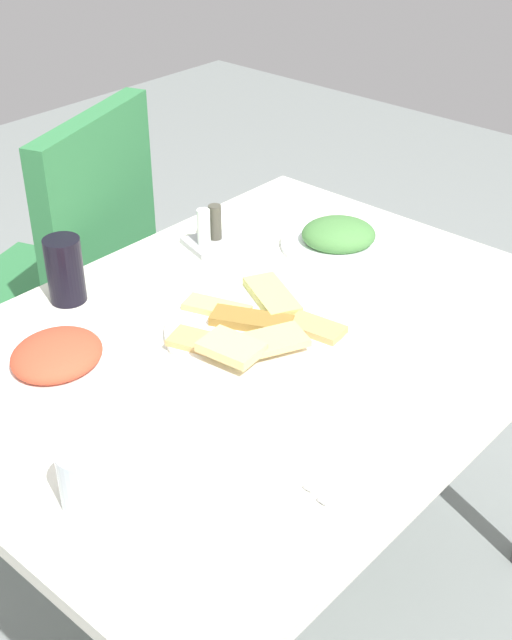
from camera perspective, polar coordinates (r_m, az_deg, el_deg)
ground_plane at (r=1.91m, az=0.11°, el=-18.94°), size 6.00×6.00×0.00m
dining_table at (r=1.47m, az=0.13°, el=-3.62°), size 1.11×0.83×0.70m
dining_chair at (r=2.00m, az=-12.71°, el=2.81°), size 0.54×0.54×0.92m
pide_platter at (r=1.43m, az=-0.20°, el=-0.49°), size 0.30×0.30×0.05m
salad_plate_greens at (r=1.71m, az=5.57°, el=5.56°), size 0.23×0.23×0.06m
salad_plate_rice at (r=1.38m, az=-13.25°, el=-2.49°), size 0.23×0.23×0.05m
soda_can at (r=1.54m, az=-12.75°, el=3.29°), size 0.08×0.08×0.12m
drinking_glass at (r=1.12m, az=-11.30°, el=-10.34°), size 0.07×0.07×0.09m
paper_napkin at (r=1.19m, az=6.76°, el=-9.46°), size 0.14×0.14×0.00m
fork at (r=1.18m, az=7.49°, el=-9.69°), size 0.19×0.02×0.00m
spoon at (r=1.19m, az=6.07°, el=-8.94°), size 0.18×0.02×0.00m
condiment_caddy at (r=1.70m, az=-3.14°, el=5.81°), size 0.11×0.11×0.09m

